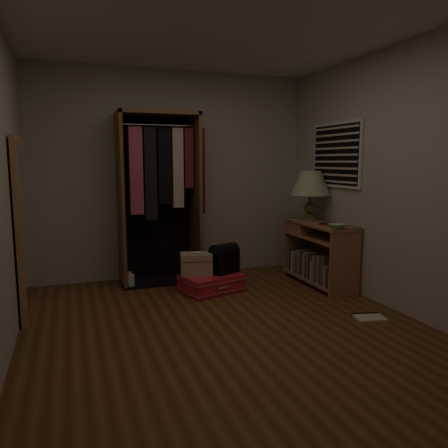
{
  "coord_description": "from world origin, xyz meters",
  "views": [
    {
      "loc": [
        -1.27,
        -3.48,
        1.48
      ],
      "look_at": [
        0.3,
        0.95,
        0.8
      ],
      "focal_mm": 35.0,
      "sensor_mm": 36.0,
      "label": 1
    }
  ],
  "objects_px": {
    "open_wardrobe": "(161,184)",
    "table_lamp": "(311,184)",
    "black_bag": "(224,258)",
    "white_jug": "(130,281)",
    "pink_suitcase": "(211,283)",
    "train_case": "(196,264)",
    "console_bookshelf": "(317,251)",
    "floor_mirror": "(23,228)"
  },
  "relations": [
    {
      "from": "train_case",
      "to": "table_lamp",
      "type": "height_order",
      "value": "table_lamp"
    },
    {
      "from": "open_wardrobe",
      "to": "black_bag",
      "type": "relative_size",
      "value": 5.56
    },
    {
      "from": "pink_suitcase",
      "to": "table_lamp",
      "type": "height_order",
      "value": "table_lamp"
    },
    {
      "from": "console_bookshelf",
      "to": "train_case",
      "type": "bearing_deg",
      "value": 174.58
    },
    {
      "from": "floor_mirror",
      "to": "black_bag",
      "type": "distance_m",
      "value": 2.13
    },
    {
      "from": "white_jug",
      "to": "table_lamp",
      "type": "bearing_deg",
      "value": -9.21
    },
    {
      "from": "open_wardrobe",
      "to": "black_bag",
      "type": "xyz_separation_m",
      "value": [
        0.6,
        -0.62,
        -0.83
      ]
    },
    {
      "from": "open_wardrobe",
      "to": "pink_suitcase",
      "type": "height_order",
      "value": "open_wardrobe"
    },
    {
      "from": "open_wardrobe",
      "to": "white_jug",
      "type": "distance_m",
      "value": 1.22
    },
    {
      "from": "open_wardrobe",
      "to": "pink_suitcase",
      "type": "xyz_separation_m",
      "value": [
        0.43,
        -0.65,
        -1.11
      ]
    },
    {
      "from": "train_case",
      "to": "black_bag",
      "type": "height_order",
      "value": "black_bag"
    },
    {
      "from": "open_wardrobe",
      "to": "table_lamp",
      "type": "relative_size",
      "value": 3.37
    },
    {
      "from": "black_bag",
      "to": "train_case",
      "type": "bearing_deg",
      "value": 149.98
    },
    {
      "from": "train_case",
      "to": "table_lamp",
      "type": "xyz_separation_m",
      "value": [
        1.49,
        0.06,
        0.87
      ]
    },
    {
      "from": "black_bag",
      "to": "white_jug",
      "type": "bearing_deg",
      "value": 132.53
    },
    {
      "from": "train_case",
      "to": "white_jug",
      "type": "height_order",
      "value": "train_case"
    },
    {
      "from": "open_wardrobe",
      "to": "train_case",
      "type": "height_order",
      "value": "open_wardrobe"
    },
    {
      "from": "open_wardrobe",
      "to": "table_lamp",
      "type": "height_order",
      "value": "open_wardrobe"
    },
    {
      "from": "console_bookshelf",
      "to": "table_lamp",
      "type": "height_order",
      "value": "table_lamp"
    },
    {
      "from": "floor_mirror",
      "to": "train_case",
      "type": "distance_m",
      "value": 1.84
    },
    {
      "from": "floor_mirror",
      "to": "table_lamp",
      "type": "xyz_separation_m",
      "value": [
        3.24,
        0.25,
        0.35
      ]
    },
    {
      "from": "train_case",
      "to": "pink_suitcase",
      "type": "bearing_deg",
      "value": -10.43
    },
    {
      "from": "open_wardrobe",
      "to": "black_bag",
      "type": "bearing_deg",
      "value": -46.26
    },
    {
      "from": "floor_mirror",
      "to": "train_case",
      "type": "xyz_separation_m",
      "value": [
        1.75,
        0.18,
        -0.52
      ]
    },
    {
      "from": "white_jug",
      "to": "pink_suitcase",
      "type": "bearing_deg",
      "value": -29.43
    },
    {
      "from": "train_case",
      "to": "black_bag",
      "type": "xyz_separation_m",
      "value": [
        0.32,
        -0.04,
        0.05
      ]
    },
    {
      "from": "floor_mirror",
      "to": "table_lamp",
      "type": "bearing_deg",
      "value": 4.33
    },
    {
      "from": "black_bag",
      "to": "white_jug",
      "type": "xyz_separation_m",
      "value": [
        -1.02,
        0.45,
        -0.3
      ]
    },
    {
      "from": "floor_mirror",
      "to": "pink_suitcase",
      "type": "relative_size",
      "value": 2.21
    },
    {
      "from": "table_lamp",
      "to": "white_jug",
      "type": "distance_m",
      "value": 2.48
    },
    {
      "from": "pink_suitcase",
      "to": "black_bag",
      "type": "xyz_separation_m",
      "value": [
        0.16,
        0.03,
        0.28
      ]
    },
    {
      "from": "open_wardrobe",
      "to": "table_lamp",
      "type": "distance_m",
      "value": 1.84
    },
    {
      "from": "console_bookshelf",
      "to": "black_bag",
      "type": "xyz_separation_m",
      "value": [
        -1.16,
        0.1,
        -0.01
      ]
    },
    {
      "from": "floor_mirror",
      "to": "black_bag",
      "type": "xyz_separation_m",
      "value": [
        2.07,
        0.15,
        -0.47
      ]
    },
    {
      "from": "console_bookshelf",
      "to": "white_jug",
      "type": "bearing_deg",
      "value": 165.66
    },
    {
      "from": "pink_suitcase",
      "to": "black_bag",
      "type": "relative_size",
      "value": 2.09
    },
    {
      "from": "open_wardrobe",
      "to": "white_jug",
      "type": "height_order",
      "value": "open_wardrobe"
    },
    {
      "from": "white_jug",
      "to": "console_bookshelf",
      "type": "bearing_deg",
      "value": -14.34
    },
    {
      "from": "pink_suitcase",
      "to": "open_wardrobe",
      "type": "bearing_deg",
      "value": 107.26
    },
    {
      "from": "white_jug",
      "to": "floor_mirror",
      "type": "bearing_deg",
      "value": -150.41
    },
    {
      "from": "table_lamp",
      "to": "open_wardrobe",
      "type": "bearing_deg",
      "value": 163.49
    },
    {
      "from": "floor_mirror",
      "to": "table_lamp",
      "type": "height_order",
      "value": "floor_mirror"
    }
  ]
}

